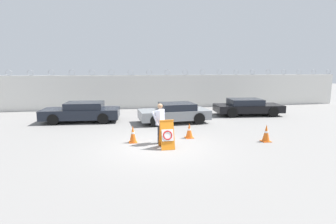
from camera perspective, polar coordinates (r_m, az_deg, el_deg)
ground_plane at (r=11.30m, az=-2.11°, el=-7.51°), size 90.00×90.00×0.00m
perimeter_wall at (r=21.99m, az=-6.06°, el=4.42°), size 36.00×0.30×3.21m
barricade_sign at (r=10.94m, az=-0.27°, el=-4.85°), size 0.61×0.77×1.19m
security_guard at (r=11.52m, az=-1.74°, el=-2.03°), size 0.62×0.57×1.79m
traffic_cone_near at (r=12.75m, az=20.60°, el=-4.33°), size 0.39×0.39×0.79m
traffic_cone_mid at (r=12.62m, az=4.66°, el=-4.05°), size 0.39×0.39×0.72m
traffic_cone_far at (r=11.89m, az=-7.65°, el=-4.81°), size 0.36×0.36×0.77m
parked_car_front_coupe at (r=17.22m, az=-18.22°, el=0.05°), size 4.74×2.18×1.22m
parked_car_rear_sedan at (r=16.08m, az=1.42°, el=-0.13°), size 4.35×2.28×1.20m
parked_car_far_side at (r=19.50m, az=16.87°, el=1.11°), size 4.80×2.26×1.16m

